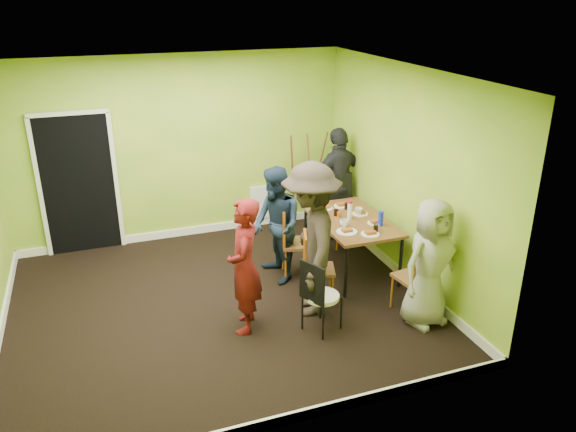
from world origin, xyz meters
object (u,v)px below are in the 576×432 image
Objects in this scene: blue_bottle at (381,218)px; person_left_near at (311,240)px; chair_back_end at (339,194)px; person_standing at (244,266)px; orange_bottle at (338,215)px; person_left_far at (276,226)px; chair_front_end at (418,273)px; person_front_end at (430,263)px; thermos at (350,211)px; easel at (306,181)px; chair_left_near at (313,263)px; dining_table at (351,223)px; chair_left_far at (291,237)px; chair_bentwood at (319,293)px; person_back_end at (339,183)px.

blue_bottle is 0.11× the size of person_left_near.
chair_back_end is 2.74m from person_standing.
orange_bottle is 0.91m from person_left_far.
person_left_near is at bearing 147.80° from chair_front_end.
person_standing reaches higher than person_front_end.
thermos is (-0.27, -0.93, 0.12)m from chair_back_end.
person_left_near reaches higher than thermos.
chair_back_end is 12.62× the size of orange_bottle.
chair_front_end is at bearing -84.79° from easel.
chair_left_near is 0.49m from person_left_near.
chair_left_far is at bearing 172.88° from dining_table.
thermos is at bearing 116.94° from chair_bentwood.
person_back_end is at bearing 65.40° from orange_bottle.
person_standing reaches higher than chair_left_near.
person_front_end reaches higher than chair_left_far.
easel reaches higher than chair_left_near.
chair_left_near is 0.57× the size of person_standing.
chair_front_end is 0.62× the size of person_left_far.
thermos is at bearing 129.98° from blue_bottle.
chair_left_near is 0.59× the size of person_front_end.
person_back_end reaches higher than person_front_end.
chair_back_end is 0.68× the size of person_left_far.
chair_left_near is (-0.80, -0.60, -0.19)m from dining_table.
chair_left_far reaches higher than thermos.
chair_front_end is at bearing 73.48° from chair_left_near.
chair_left_far is 1.12× the size of chair_bentwood.
person_back_end is (0.34, -0.48, 0.08)m from easel.
person_front_end reaches higher than dining_table.
orange_bottle is (0.69, 0.00, 0.23)m from chair_left_far.
blue_bottle is 1.28m from person_left_near.
easel is 0.60m from person_back_end.
chair_bentwood is 1.31m from person_front_end.
blue_bottle is at bearing -81.39° from easel.
thermos reaches higher than chair_front_end.
person_left_near is (-0.12, -0.21, 0.42)m from chair_left_near.
chair_back_end is at bearing 65.08° from orange_bottle.
chair_left_far is 5.02× the size of blue_bottle.
chair_bentwood is at bearing -2.95° from person_left_far.
chair_left_far is at bearing 111.09° from person_front_end.
chair_left_far is 0.63× the size of easel.
chair_bentwood is at bearing -143.24° from blue_bottle.
dining_table is at bearing 61.06° from person_back_end.
chair_bentwood is at bearing -127.40° from thermos.
person_front_end is at bearing -79.89° from thermos.
person_left_near is at bearing 116.30° from person_standing.
person_left_near is (-1.18, -0.49, 0.08)m from blue_bottle.
chair_back_end is at bearing 164.37° from chair_left_near.
person_left_far is 0.90× the size of person_back_end.
easel is (0.98, 2.87, 0.29)m from chair_bentwood.
chair_bentwood is at bearing -121.99° from orange_bottle.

